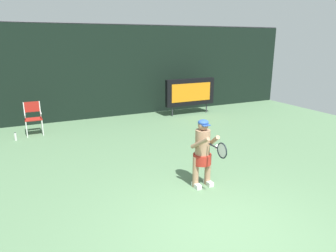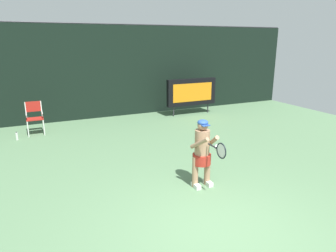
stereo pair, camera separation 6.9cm
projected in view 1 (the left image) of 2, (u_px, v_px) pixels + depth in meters
The scene contains 7 objects.
ground at pixel (227, 237), 4.88m from camera, with size 18.00×22.00×0.03m.
backdrop_screen at pixel (97, 72), 11.94m from camera, with size 18.00×0.12×3.66m.
scoreboard at pixel (190, 92), 12.72m from camera, with size 2.20×0.21×1.50m.
umpire_chair at pixel (33, 116), 10.02m from camera, with size 0.52×0.44×1.08m.
water_bottle at pixel (15, 137), 9.52m from camera, with size 0.07×0.07×0.27m.
tennis_player at pixel (203, 151), 6.38m from camera, with size 0.53×0.61×1.46m.
tennis_racket at pixel (221, 150), 5.80m from camera, with size 0.03×0.60×0.31m.
Camera 1 is at (-2.67, -3.59, 3.01)m, focal length 32.69 mm.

